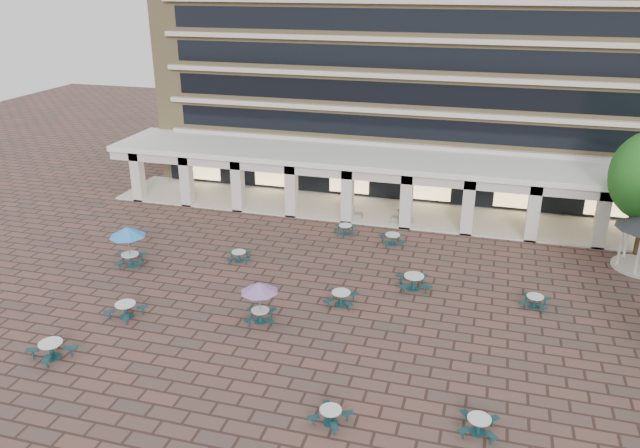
# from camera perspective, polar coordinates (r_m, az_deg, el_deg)

# --- Properties ---
(ground) EXTENTS (120.00, 120.00, 0.00)m
(ground) POSITION_cam_1_polar(r_m,az_deg,el_deg) (33.93, 1.07, -7.53)
(ground) COLOR brown
(ground) RESTS_ON ground
(apartment_building) EXTENTS (40.00, 15.50, 25.20)m
(apartment_building) POSITION_cam_1_polar(r_m,az_deg,el_deg) (54.75, 8.32, 17.40)
(apartment_building) COLOR #9E8659
(apartment_building) RESTS_ON ground
(retail_arcade) EXTENTS (42.00, 6.60, 4.40)m
(retail_arcade) POSITION_cam_1_polar(r_m,az_deg,el_deg) (46.12, 5.81, 4.53)
(retail_arcade) COLOR white
(retail_arcade) RESTS_ON ground
(picnic_table_0) EXTENTS (2.25, 2.25, 0.82)m
(picnic_table_0) POSITION_cam_1_polar(r_m,az_deg,el_deg) (32.05, -23.35, -10.42)
(picnic_table_0) COLOR #143C3E
(picnic_table_0) RESTS_ON ground
(picnic_table_1) EXTENTS (1.77, 1.77, 0.67)m
(picnic_table_1) POSITION_cam_1_polar(r_m,az_deg,el_deg) (25.87, 0.97, -17.05)
(picnic_table_1) COLOR #143C3E
(picnic_table_1) RESTS_ON ground
(picnic_table_3) EXTENTS (1.60, 1.60, 0.70)m
(picnic_table_3) POSITION_cam_1_polar(r_m,az_deg,el_deg) (26.16, 14.31, -17.30)
(picnic_table_3) COLOR #143C3E
(picnic_table_3) RESTS_ON ground
(picnic_table_4) EXTENTS (2.21, 2.21, 2.55)m
(picnic_table_4) POSITION_cam_1_polar(r_m,az_deg,el_deg) (39.28, -17.21, -0.81)
(picnic_table_4) COLOR #143C3E
(picnic_table_4) RESTS_ON ground
(picnic_table_5) EXTENTS (2.04, 2.04, 0.80)m
(picnic_table_5) POSITION_cam_1_polar(r_m,az_deg,el_deg) (34.24, -17.33, -7.42)
(picnic_table_5) COLOR #143C3E
(picnic_table_5) RESTS_ON ground
(picnic_table_6) EXTENTS (1.95, 1.95, 2.26)m
(picnic_table_6) POSITION_cam_1_polar(r_m,az_deg,el_deg) (31.74, -5.57, -5.91)
(picnic_table_6) COLOR #143C3E
(picnic_table_6) RESTS_ON ground
(picnic_table_7) EXTENTS (1.70, 1.70, 0.68)m
(picnic_table_7) POSITION_cam_1_polar(r_m,az_deg,el_deg) (35.56, 19.03, -6.63)
(picnic_table_7) COLOR #143C3E
(picnic_table_7) RESTS_ON ground
(picnic_table_8) EXTENTS (1.77, 1.77, 0.67)m
(picnic_table_8) POSITION_cam_1_polar(r_m,az_deg,el_deg) (39.14, -7.43, -2.87)
(picnic_table_8) COLOR #143C3E
(picnic_table_8) RESTS_ON ground
(picnic_table_9) EXTENTS (1.72, 1.72, 0.77)m
(picnic_table_9) POSITION_cam_1_polar(r_m,az_deg,el_deg) (33.90, 1.94, -6.69)
(picnic_table_9) COLOR #143C3E
(picnic_table_9) RESTS_ON ground
(picnic_table_10) EXTENTS (2.24, 2.24, 0.85)m
(picnic_table_10) POSITION_cam_1_polar(r_m,az_deg,el_deg) (35.85, 8.56, -5.16)
(picnic_table_10) COLOR #143C3E
(picnic_table_10) RESTS_ON ground
(picnic_table_12) EXTENTS (1.72, 1.72, 0.68)m
(picnic_table_12) POSITION_cam_1_polar(r_m,az_deg,el_deg) (42.87, 2.33, -0.43)
(picnic_table_12) COLOR #143C3E
(picnic_table_12) RESTS_ON ground
(picnic_table_13) EXTENTS (2.00, 2.00, 0.74)m
(picnic_table_13) POSITION_cam_1_polar(r_m,az_deg,el_deg) (41.46, 6.66, -1.32)
(picnic_table_13) COLOR #143C3E
(picnic_table_13) RESTS_ON ground
(planter_left) EXTENTS (1.50, 0.73, 1.18)m
(planter_left) POSITION_cam_1_polar(r_m,az_deg,el_deg) (45.53, 2.94, 0.97)
(planter_left) COLOR gray
(planter_left) RESTS_ON ground
(planter_right) EXTENTS (1.50, 0.80, 1.26)m
(planter_right) POSITION_cam_1_polar(r_m,az_deg,el_deg) (44.90, 7.49, 0.59)
(planter_right) COLOR gray
(planter_right) RESTS_ON ground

